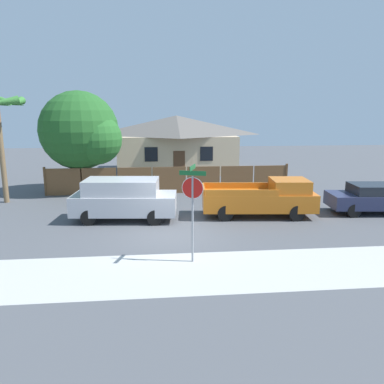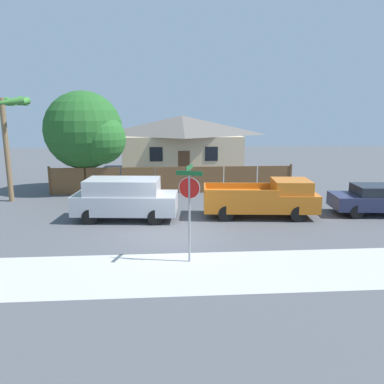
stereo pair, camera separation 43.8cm
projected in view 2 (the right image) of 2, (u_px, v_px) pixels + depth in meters
ground_plane at (170, 235)px, 15.24m from camera, size 80.00×80.00×0.00m
sidewalk_strip at (171, 272)px, 11.72m from camera, size 36.00×3.20×0.01m
wooden_fence at (173, 180)px, 23.08m from camera, size 14.96×0.12×1.74m
house at (182, 142)px, 31.76m from camera, size 10.25×6.77×4.66m
oak_tree at (87, 132)px, 23.05m from camera, size 5.04×4.80×6.22m
palm_tree at (3, 111)px, 20.11m from camera, size 2.83×3.04×5.77m
red_suv at (125, 198)px, 17.34m from camera, size 4.89×2.37×1.92m
orange_pickup at (264, 199)px, 17.80m from camera, size 5.47×2.37×1.81m
parked_sedan at (379, 199)px, 18.25m from camera, size 4.73×2.25×1.46m
stop_sign at (189, 197)px, 12.13m from camera, size 0.84×0.76×3.27m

